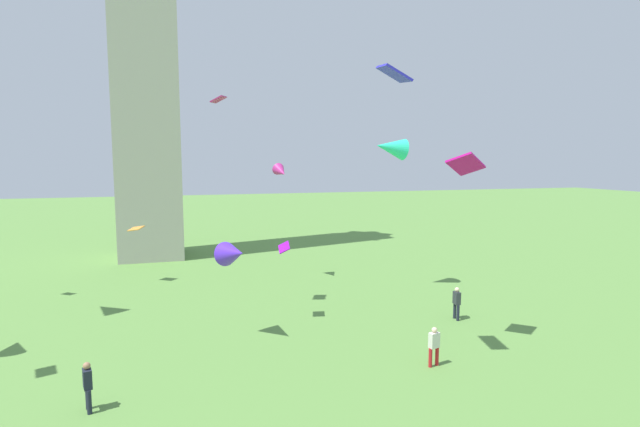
% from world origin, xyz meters
% --- Properties ---
extents(person_0, '(0.32, 0.55, 1.77)m').
position_xyz_m(person_0, '(9.79, 18.57, 1.00)').
color(person_0, '#1E2333').
rests_on(person_0, ground_plane).
extents(person_1, '(0.37, 0.53, 1.74)m').
position_xyz_m(person_1, '(-7.47, 13.98, 0.99)').
color(person_1, '#1E2333').
rests_on(person_1, ground_plane).
extents(person_2, '(0.51, 0.34, 1.67)m').
position_xyz_m(person_2, '(5.61, 13.76, 0.95)').
color(person_2, red).
rests_on(person_2, ground_plane).
extents(kite_flying_2, '(1.33, 1.74, 0.82)m').
position_xyz_m(kite_flying_2, '(3.54, 13.66, 11.73)').
color(kite_flying_2, '#3029DB').
extents(kite_flying_3, '(2.08, 1.75, 1.08)m').
position_xyz_m(kite_flying_3, '(7.82, 15.23, 8.34)').
color(kite_flying_3, '#BC0C81').
extents(kite_flying_4, '(2.15, 1.48, 1.61)m').
position_xyz_m(kite_flying_4, '(8.64, 24.70, 9.34)').
color(kite_flying_4, '#28E0AF').
extents(kite_flying_6, '(0.99, 1.22, 0.42)m').
position_xyz_m(kite_flying_6, '(-2.12, 23.13, 11.74)').
color(kite_flying_6, '#B32170').
extents(kite_flying_7, '(1.10, 1.54, 1.18)m').
position_xyz_m(kite_flying_7, '(2.55, 29.24, 7.77)').
color(kite_flying_7, '#BD2A85').
extents(kite_flying_9, '(0.64, 0.99, 0.59)m').
position_xyz_m(kite_flying_9, '(0.91, 21.06, 3.98)').
color(kite_flying_9, purple).
extents(kite_flying_10, '(1.79, 2.12, 1.43)m').
position_xyz_m(kite_flying_10, '(-1.95, 18.92, 4.21)').
color(kite_flying_10, '#5228D7').
extents(kite_flying_11, '(1.21, 1.18, 0.39)m').
position_xyz_m(kite_flying_11, '(-7.19, 31.70, 3.86)').
color(kite_flying_11, orange).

